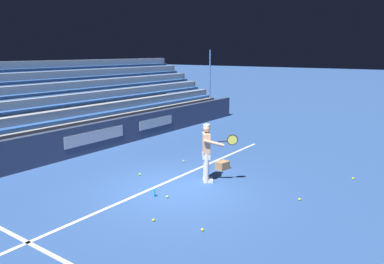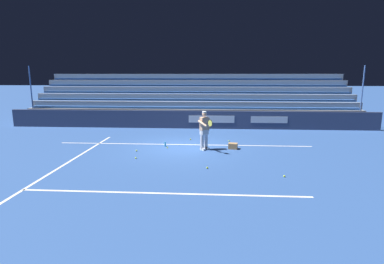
{
  "view_description": "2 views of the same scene",
  "coord_description": "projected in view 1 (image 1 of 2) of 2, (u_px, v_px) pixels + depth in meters",
  "views": [
    {
      "loc": [
        7.76,
        6.19,
        3.75
      ],
      "look_at": [
        -1.32,
        -0.34,
        1.34
      ],
      "focal_mm": 35.0,
      "sensor_mm": 36.0,
      "label": 1
    },
    {
      "loc": [
        -1.31,
        13.36,
        3.27
      ],
      "look_at": [
        -0.55,
        1.72,
        1.04
      ],
      "focal_mm": 28.0,
      "sensor_mm": 36.0,
      "label": 2
    }
  ],
  "objects": [
    {
      "name": "ball_box_cardboard",
      "position": [
        223.0,
        165.0,
        12.18
      ],
      "size": [
        0.44,
        0.36,
        0.26
      ],
      "primitive_type": "cube",
      "rotation": [
        0.0,
        0.0,
        -0.16
      ],
      "color": "#A87F51",
      "rests_on": "ground"
    },
    {
      "name": "tennis_ball_toward_net",
      "position": [
        167.0,
        197.0,
        9.79
      ],
      "size": [
        0.07,
        0.07,
        0.07
      ],
      "primitive_type": "sphere",
      "color": "#CCE533",
      "rests_on": "ground"
    },
    {
      "name": "tennis_ball_on_baseline",
      "position": [
        184.0,
        161.0,
        12.99
      ],
      "size": [
        0.07,
        0.07,
        0.07
      ],
      "primitive_type": "sphere",
      "color": "#CCE533",
      "rests_on": "ground"
    },
    {
      "name": "tennis_player",
      "position": [
        207.0,
        152.0,
        10.86
      ],
      "size": [
        0.65,
        1.04,
        1.71
      ],
      "color": "silver",
      "rests_on": "ground"
    },
    {
      "name": "ground_plane",
      "position": [
        174.0,
        188.0,
        10.48
      ],
      "size": [
        160.0,
        160.0,
        0.0
      ],
      "primitive_type": "plane",
      "color": "#2D5193"
    },
    {
      "name": "back_wall_sponsor_board",
      "position": [
        64.0,
        144.0,
        13.22
      ],
      "size": [
        22.8,
        0.25,
        1.1
      ],
      "color": "#384260",
      "rests_on": "ground"
    },
    {
      "name": "tennis_ball_near_player",
      "position": [
        202.0,
        230.0,
        7.98
      ],
      "size": [
        0.07,
        0.07,
        0.07
      ],
      "primitive_type": "sphere",
      "color": "#CCE533",
      "rests_on": "ground"
    },
    {
      "name": "tennis_ball_midcourt",
      "position": [
        353.0,
        178.0,
        11.2
      ],
      "size": [
        0.07,
        0.07,
        0.07
      ],
      "primitive_type": "sphere",
      "color": "#CCE533",
      "rests_on": "ground"
    },
    {
      "name": "tennis_ball_by_box",
      "position": [
        153.0,
        220.0,
        8.43
      ],
      "size": [
        0.07,
        0.07,
        0.07
      ],
      "primitive_type": "sphere",
      "color": "#CCE533",
      "rests_on": "ground"
    },
    {
      "name": "court_baseline_white",
      "position": [
        161.0,
        185.0,
        10.77
      ],
      "size": [
        12.0,
        0.1,
        0.01
      ],
      "primitive_type": "cube",
      "color": "white",
      "rests_on": "ground"
    },
    {
      "name": "water_bottle",
      "position": [
        154.0,
        193.0,
        9.85
      ],
      "size": [
        0.07,
        0.07,
        0.22
      ],
      "primitive_type": "cylinder",
      "color": "#33B2E5",
      "rests_on": "ground"
    },
    {
      "name": "tennis_ball_stray_back",
      "position": [
        140.0,
        174.0,
        11.58
      ],
      "size": [
        0.07,
        0.07,
        0.07
      ],
      "primitive_type": "sphere",
      "color": "#CCE533",
      "rests_on": "ground"
    },
    {
      "name": "tennis_ball_far_right",
      "position": [
        300.0,
        199.0,
        9.62
      ],
      "size": [
        0.07,
        0.07,
        0.07
      ],
      "primitive_type": "sphere",
      "color": "#CCE533",
      "rests_on": "ground"
    },
    {
      "name": "bleacher_stand",
      "position": [
        22.0,
        129.0,
        14.66
      ],
      "size": [
        21.66,
        4.0,
        3.85
      ],
      "color": "#9EA3A8",
      "rests_on": "ground"
    }
  ]
}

